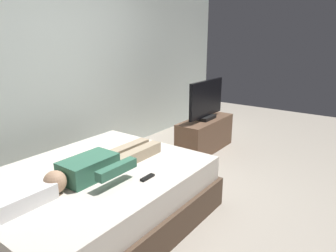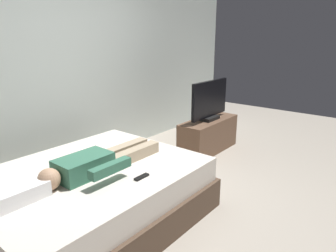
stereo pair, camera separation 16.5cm
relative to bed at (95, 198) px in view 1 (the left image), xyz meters
The scene contains 8 objects.
ground_plane 0.90m from the bed, 29.86° to the right, with size 10.00×10.00×0.00m, color #ADA393.
back_wall 2.10m from the bed, 49.34° to the left, with size 6.40×0.10×2.80m, color silver.
bed is the anchor object (origin of this frame).
pillow 0.78m from the bed, behind, with size 0.48×0.34×0.12m, color white.
person 0.37m from the bed, 72.67° to the right, with size 1.26×0.46×0.18m.
remote 0.60m from the bed, 70.10° to the right, with size 0.15×0.04×0.02m, color black.
tv_stand 2.32m from the bed, ahead, with size 1.10×0.40×0.50m, color brown.
tv 2.38m from the bed, ahead, with size 0.88×0.20×0.59m.
Camera 1 is at (-2.38, -1.61, 1.71)m, focal length 32.55 mm.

